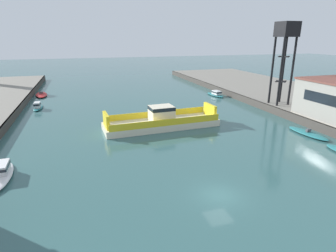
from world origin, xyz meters
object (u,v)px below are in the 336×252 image
at_px(moored_boat_far_right, 216,94).
at_px(crane_tower, 286,39).
at_px(moored_boat_mid_right, 308,133).
at_px(moored_boat_near_right, 38,106).
at_px(chain_ferry, 162,121).
at_px(moored_boat_far_left, 41,95).
at_px(moored_boat_near_left, 0,173).

bearing_deg(moored_boat_far_right, crane_tower, -73.25).
xyz_separation_m(moored_boat_far_right, crane_tower, (5.42, -18.01, 13.98)).
distance_m(moored_boat_mid_right, crane_tower, 20.95).
distance_m(moored_boat_near_right, crane_tower, 53.42).
height_order(moored_boat_mid_right, crane_tower, crane_tower).
relative_size(moored_boat_mid_right, crane_tower, 0.47).
bearing_deg(chain_ferry, crane_tower, 7.62).
height_order(chain_ferry, moored_boat_far_left, chain_ferry).
distance_m(moored_boat_near_right, moored_boat_far_right, 43.42).
bearing_deg(moored_boat_far_right, moored_boat_near_left, -142.14).
bearing_deg(moored_boat_mid_right, moored_boat_near_left, -178.21).
bearing_deg(moored_boat_near_left, moored_boat_far_left, 91.16).
bearing_deg(moored_boat_far_right, chain_ferry, -134.55).
relative_size(moored_boat_near_left, crane_tower, 0.48).
xyz_separation_m(moored_boat_near_left, crane_tower, (48.82, 15.73, 13.95)).
bearing_deg(chain_ferry, moored_boat_far_right, 45.45).
height_order(moored_boat_near_left, moored_boat_far_left, moored_boat_near_left).
xyz_separation_m(moored_boat_near_left, moored_boat_far_left, (-0.97, 47.83, -0.27)).
distance_m(moored_boat_near_right, moored_boat_mid_right, 53.40).
bearing_deg(crane_tower, moored_boat_far_left, 147.19).
bearing_deg(chain_ferry, moored_boat_near_left, -151.24).
relative_size(moored_boat_near_left, moored_boat_far_left, 0.92).
distance_m(chain_ferry, moored_boat_far_right, 30.27).
relative_size(moored_boat_near_left, moored_boat_far_right, 1.08).
distance_m(moored_boat_near_left, moored_boat_far_right, 54.97).
relative_size(moored_boat_near_left, moored_boat_mid_right, 1.02).
xyz_separation_m(chain_ferry, moored_boat_far_left, (-23.14, 35.66, -0.83)).
xyz_separation_m(moored_boat_near_right, moored_boat_far_left, (-0.98, 15.44, -0.30)).
xyz_separation_m(chain_ferry, moored_boat_near_right, (-22.16, 20.23, -0.53)).
relative_size(chain_ferry, moored_boat_mid_right, 2.61).
bearing_deg(moored_boat_far_left, crane_tower, -32.81).
bearing_deg(chain_ferry, moored_boat_mid_right, -26.92).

